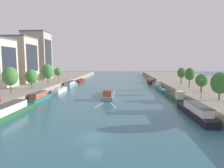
{
  "coord_description": "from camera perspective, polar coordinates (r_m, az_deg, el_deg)",
  "views": [
    {
      "loc": [
        4.34,
        -27.23,
        11.2
      ],
      "look_at": [
        0.0,
        47.78,
        2.36
      ],
      "focal_mm": 30.71,
      "sensor_mm": 36.0,
      "label": 1
    }
  ],
  "objects": [
    {
      "name": "ground_plane",
      "position": [
        29.76,
        -5.53,
        -15.43
      ],
      "size": [
        400.0,
        400.0,
        0.0
      ],
      "primitive_type": "plane",
      "color": "#336675"
    },
    {
      "name": "quay_left",
      "position": [
        93.61,
        -24.47,
        -0.05
      ],
      "size": [
        36.0,
        170.0,
        2.35
      ],
      "primitive_type": "cube",
      "color": "gray",
      "rests_on": "ground"
    },
    {
      "name": "quay_right",
      "position": [
        89.89,
        26.15,
        -0.38
      ],
      "size": [
        36.0,
        170.0,
        2.35
      ],
      "primitive_type": "cube",
      "color": "gray",
      "rests_on": "ground"
    },
    {
      "name": "barge_midriver",
      "position": [
        61.46,
        -1.03,
        -2.96
      ],
      "size": [
        3.52,
        18.08,
        2.91
      ],
      "color": "gray",
      "rests_on": "ground"
    },
    {
      "name": "wake_behind_barge",
      "position": [
        49.7,
        -1.75,
        -6.3
      ],
      "size": [
        5.6,
        5.91,
        0.03
      ],
      "color": "#A5D1DB",
      "rests_on": "ground"
    },
    {
      "name": "moored_boat_left_end",
      "position": [
        45.09,
        -27.88,
        -6.99
      ],
      "size": [
        3.31,
        16.12,
        2.69
      ],
      "color": "#235633",
      "rests_on": "ground"
    },
    {
      "name": "moored_boat_left_second",
      "position": [
        58.86,
        -20.78,
        -3.64
      ],
      "size": [
        2.46,
        12.99,
        2.58
      ],
      "color": "#23666B",
      "rests_on": "ground"
    },
    {
      "name": "moored_boat_left_upstream",
      "position": [
        73.14,
        -15.26,
        -1.79
      ],
      "size": [
        2.96,
        12.52,
        2.42
      ],
      "color": "silver",
      "rests_on": "ground"
    },
    {
      "name": "moored_boat_left_far",
      "position": [
        87.56,
        -12.27,
        -0.11
      ],
      "size": [
        3.53,
        16.39,
        2.48
      ],
      "color": "gray",
      "rests_on": "ground"
    },
    {
      "name": "moored_boat_left_midway",
      "position": [
        107.05,
        -9.51,
        0.95
      ],
      "size": [
        3.26,
        16.76,
        2.3
      ],
      "color": "maroon",
      "rests_on": "ground"
    },
    {
      "name": "moored_boat_right_midway",
      "position": [
        42.44,
        23.69,
        -7.47
      ],
      "size": [
        3.0,
        16.12,
        2.9
      ],
      "color": "black",
      "rests_on": "ground"
    },
    {
      "name": "moored_boat_right_second",
      "position": [
        59.1,
        18.31,
        -3.63
      ],
      "size": [
        2.99,
        13.76,
        3.19
      ],
      "color": "#235633",
      "rests_on": "ground"
    },
    {
      "name": "moored_boat_right_far",
      "position": [
        74.11,
        14.6,
        -1.78
      ],
      "size": [
        2.34,
        11.11,
        2.11
      ],
      "color": "#23666B",
      "rests_on": "ground"
    },
    {
      "name": "moored_boat_right_gap_after",
      "position": [
        86.46,
        13.18,
        -0.25
      ],
      "size": [
        2.5,
        12.07,
        3.28
      ],
      "color": "gray",
      "rests_on": "ground"
    },
    {
      "name": "moored_boat_right_upstream",
      "position": [
        102.2,
        11.38,
        0.81
      ],
      "size": [
        3.14,
        13.74,
        2.22
      ],
      "color": "black",
      "rests_on": "ground"
    },
    {
      "name": "tree_left_midway",
      "position": [
        58.86,
        -28.09,
        2.05
      ],
      "size": [
        4.19,
        4.19,
        7.48
      ],
      "color": "brown",
      "rests_on": "quay_left"
    },
    {
      "name": "tree_left_past_mid",
      "position": [
        68.47,
        -22.86,
        2.08
      ],
      "size": [
        3.94,
        3.94,
        6.31
      ],
      "color": "brown",
      "rests_on": "quay_left"
    },
    {
      "name": "tree_left_second",
      "position": [
        79.4,
        -18.6,
        3.56
      ],
      "size": [
        4.57,
        4.57,
        7.89
      ],
      "color": "brown",
      "rests_on": "quay_left"
    },
    {
      "name": "tree_left_far",
      "position": [
        92.75,
        -15.74,
        3.53
      ],
      "size": [
        3.55,
        3.55,
        5.94
      ],
      "color": "brown",
      "rests_on": "quay_left"
    },
    {
      "name": "tree_right_end_of_row",
      "position": [
        50.1,
        29.5,
        0.24
      ],
      "size": [
        4.04,
        4.04,
        6.44
      ],
      "color": "brown",
      "rests_on": "quay_right"
    },
    {
      "name": "tree_right_nearest",
      "position": [
        61.3,
        25.12,
        0.97
      ],
      "size": [
        3.44,
        3.44,
        5.27
      ],
      "color": "brown",
      "rests_on": "quay_right"
    },
    {
      "name": "tree_right_far",
      "position": [
        70.55,
        22.13,
        2.74
      ],
      "size": [
        3.24,
        3.24,
        6.71
      ],
      "color": "brown",
      "rests_on": "quay_right"
    },
    {
      "name": "tree_right_third",
      "position": [
        80.16,
        19.99,
        3.11
      ],
      "size": [
        3.23,
        3.23,
        6.38
      ],
      "color": "brown",
      "rests_on": "quay_right"
    },
    {
      "name": "lamppost_right_bank",
      "position": [
        50.79,
        25.09,
        -1.03
      ],
      "size": [
        0.28,
        0.28,
        4.7
      ],
      "color": "black",
      "rests_on": "quay_right"
    },
    {
      "name": "building_left_tall",
      "position": [
        91.99,
        -25.85,
        6.54
      ],
      "size": [
        11.79,
        13.06,
        19.28
      ],
      "color": "beige",
      "rests_on": "quay_left"
    },
    {
      "name": "building_left_far_end",
      "position": [
        107.69,
        -21.35,
        7.95
      ],
      "size": [
        12.23,
        11.2,
        24.05
      ],
      "color": "#B2A38E",
      "rests_on": "quay_left"
    },
    {
      "name": "person_on_quay",
      "position": [
        48.54,
        -30.39,
        -3.62
      ],
      "size": [
        0.39,
        0.42,
        1.62
      ],
      "color": "#473D33",
      "rests_on": "quay_left"
    }
  ]
}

